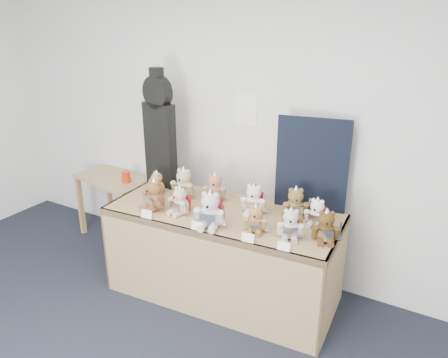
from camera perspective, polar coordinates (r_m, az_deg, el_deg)
The scene contains 22 objects.
room_shell at distance 3.99m, azimuth 2.90°, elevation 9.02°, with size 6.00×6.00×6.00m.
display_table at distance 3.71m, azimuth -0.68°, elevation -7.17°, with size 2.02×0.96×0.82m.
side_table at distance 4.90m, azimuth -14.04°, elevation -1.10°, with size 0.94×0.62×0.73m.
guitar_case at distance 4.13m, azimuth -8.43°, elevation 6.36°, with size 0.35×0.15×1.12m.
navy_board at distance 3.67m, azimuth 11.40°, elevation 1.83°, with size 0.60×0.02×0.80m, color black.
red_cup at distance 4.66m, azimuth -12.69°, elevation 0.26°, with size 0.09×0.09×0.12m, color red.
teddy_front_far_left at distance 3.74m, azimuth -9.13°, elevation -2.20°, with size 0.25×0.23×0.30m.
teddy_front_left at distance 3.64m, azimuth -5.80°, elevation -2.95°, with size 0.22×0.20×0.27m.
teddy_front_centre at distance 3.39m, azimuth -1.82°, elevation -4.21°, with size 0.28×0.25×0.33m.
teddy_front_right at distance 3.34m, azimuth 4.15°, elevation -5.32°, with size 0.21×0.19×0.25m.
teddy_front_far_right at distance 3.28m, azimuth 8.67°, elevation -5.95°, with size 0.22×0.21×0.27m.
teddy_front_end at distance 3.28m, azimuth 13.16°, elevation -6.19°, with size 0.23×0.22×0.28m.
teddy_back_left at distance 3.95m, azimuth -5.31°, elevation -0.69°, with size 0.25×0.21×0.31m.
teddy_back_centre_left at distance 3.87m, azimuth -1.20°, elevation -1.23°, with size 0.24×0.22×0.29m.
teddy_back_centre_right at distance 3.64m, azimuth 3.90°, elevation -2.76°, with size 0.24×0.22×0.29m.
teddy_back_right at distance 3.59m, azimuth 9.31°, elevation -3.27°, with size 0.24×0.24×0.29m.
teddy_back_end at distance 3.51m, azimuth 11.99°, elevation -4.40°, with size 0.21×0.17×0.25m.
teddy_back_far_left at distance 4.07m, azimuth -8.81°, elevation -0.61°, with size 0.19×0.19×0.24m.
entry_card_a at distance 3.62m, azimuth -10.08°, elevation -4.54°, with size 0.10×0.00×0.07m, color white.
entry_card_b at distance 3.38m, azimuth -3.56°, elevation -6.14°, with size 0.10×0.00×0.07m, color white.
entry_card_c at distance 3.21m, azimuth 3.13°, elevation -7.67°, with size 0.10×0.00×0.07m, color white.
entry_card_d at distance 3.13m, azimuth 7.80°, elevation -8.71°, with size 0.09×0.00×0.07m, color white.
Camera 1 is at (1.81, -0.97, 2.40)m, focal length 35.00 mm.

